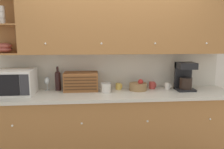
{
  "coord_description": "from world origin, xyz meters",
  "views": [
    {
      "loc": [
        -0.26,
        -3.21,
        1.68
      ],
      "look_at": [
        0.0,
        -0.23,
        1.19
      ],
      "focal_mm": 35.0,
      "sensor_mm": 36.0,
      "label": 1
    }
  ],
  "objects_px": {
    "wine_glass": "(47,81)",
    "coffee_maker": "(185,76)",
    "bread_box": "(81,81)",
    "mug": "(152,85)",
    "microwave": "(15,82)",
    "storage_canister": "(106,88)",
    "mug_patterned_third": "(119,86)",
    "fruit_basket": "(138,86)",
    "wine_bottle": "(58,80)",
    "mug_blue_second": "(168,86)"
  },
  "relations": [
    {
      "from": "mug",
      "to": "storage_canister",
      "type": "bearing_deg",
      "value": -164.82
    },
    {
      "from": "mug_patterned_third",
      "to": "wine_bottle",
      "type": "bearing_deg",
      "value": 178.25
    },
    {
      "from": "fruit_basket",
      "to": "coffee_maker",
      "type": "relative_size",
      "value": 0.62
    },
    {
      "from": "mug_patterned_third",
      "to": "fruit_basket",
      "type": "height_order",
      "value": "fruit_basket"
    },
    {
      "from": "mug_blue_second",
      "to": "storage_canister",
      "type": "bearing_deg",
      "value": -171.59
    },
    {
      "from": "fruit_basket",
      "to": "wine_bottle",
      "type": "bearing_deg",
      "value": 174.62
    },
    {
      "from": "microwave",
      "to": "mug",
      "type": "relative_size",
      "value": 5.0
    },
    {
      "from": "mug_patterned_third",
      "to": "mug_blue_second",
      "type": "relative_size",
      "value": 1.03
    },
    {
      "from": "wine_glass",
      "to": "bread_box",
      "type": "distance_m",
      "value": 0.49
    },
    {
      "from": "microwave",
      "to": "bread_box",
      "type": "distance_m",
      "value": 0.87
    },
    {
      "from": "microwave",
      "to": "wine_bottle",
      "type": "distance_m",
      "value": 0.56
    },
    {
      "from": "wine_bottle",
      "to": "wine_glass",
      "type": "bearing_deg",
      "value": 177.2
    },
    {
      "from": "mug_blue_second",
      "to": "coffee_maker",
      "type": "bearing_deg",
      "value": -21.15
    },
    {
      "from": "wine_bottle",
      "to": "coffee_maker",
      "type": "distance_m",
      "value": 1.8
    },
    {
      "from": "bread_box",
      "to": "coffee_maker",
      "type": "height_order",
      "value": "coffee_maker"
    },
    {
      "from": "mug_patterned_third",
      "to": "fruit_basket",
      "type": "bearing_deg",
      "value": -16.59
    },
    {
      "from": "mug",
      "to": "wine_glass",
      "type": "bearing_deg",
      "value": 179.08
    },
    {
      "from": "storage_canister",
      "to": "mug_patterned_third",
      "type": "height_order",
      "value": "storage_canister"
    },
    {
      "from": "wine_glass",
      "to": "coffee_maker",
      "type": "xyz_separation_m",
      "value": [
        1.95,
        -0.16,
        0.07
      ]
    },
    {
      "from": "bread_box",
      "to": "mug_blue_second",
      "type": "relative_size",
      "value": 5.11
    },
    {
      "from": "microwave",
      "to": "wine_glass",
      "type": "bearing_deg",
      "value": 29.09
    },
    {
      "from": "mug_blue_second",
      "to": "mug",
      "type": "bearing_deg",
      "value": 165.89
    },
    {
      "from": "bread_box",
      "to": "mug",
      "type": "xyz_separation_m",
      "value": [
        1.04,
        0.03,
        -0.08
      ]
    },
    {
      "from": "mug_patterned_third",
      "to": "mug",
      "type": "height_order",
      "value": "mug"
    },
    {
      "from": "microwave",
      "to": "fruit_basket",
      "type": "xyz_separation_m",
      "value": [
        1.66,
        0.09,
        -0.11
      ]
    },
    {
      "from": "storage_canister",
      "to": "fruit_basket",
      "type": "height_order",
      "value": "fruit_basket"
    },
    {
      "from": "mug_patterned_third",
      "to": "mug",
      "type": "xyz_separation_m",
      "value": [
        0.5,
        0.01,
        0.01
      ]
    },
    {
      "from": "storage_canister",
      "to": "fruit_basket",
      "type": "bearing_deg",
      "value": 11.91
    },
    {
      "from": "bread_box",
      "to": "fruit_basket",
      "type": "xyz_separation_m",
      "value": [
        0.81,
        -0.06,
        -0.07
      ]
    },
    {
      "from": "coffee_maker",
      "to": "mug",
      "type": "bearing_deg",
      "value": 162.29
    },
    {
      "from": "bread_box",
      "to": "storage_canister",
      "type": "xyz_separation_m",
      "value": [
        0.34,
        -0.15,
        -0.06
      ]
    },
    {
      "from": "coffee_maker",
      "to": "mug_patterned_third",
      "type": "bearing_deg",
      "value": 172.16
    },
    {
      "from": "mug_patterned_third",
      "to": "mug_blue_second",
      "type": "bearing_deg",
      "value": -3.56
    },
    {
      "from": "microwave",
      "to": "coffee_maker",
      "type": "height_order",
      "value": "coffee_maker"
    },
    {
      "from": "mug",
      "to": "bread_box",
      "type": "bearing_deg",
      "value": -178.1
    },
    {
      "from": "microwave",
      "to": "storage_canister",
      "type": "height_order",
      "value": "microwave"
    },
    {
      "from": "mug",
      "to": "coffee_maker",
      "type": "bearing_deg",
      "value": -17.71
    },
    {
      "from": "wine_glass",
      "to": "bread_box",
      "type": "xyz_separation_m",
      "value": [
        0.48,
        -0.06,
        0.0
      ]
    },
    {
      "from": "coffee_maker",
      "to": "bread_box",
      "type": "bearing_deg",
      "value": 175.98
    },
    {
      "from": "microwave",
      "to": "wine_glass",
      "type": "distance_m",
      "value": 0.43
    },
    {
      "from": "storage_canister",
      "to": "mug_patterned_third",
      "type": "distance_m",
      "value": 0.26
    },
    {
      "from": "wine_bottle",
      "to": "storage_canister",
      "type": "relative_size",
      "value": 2.45
    },
    {
      "from": "mug",
      "to": "coffee_maker",
      "type": "xyz_separation_m",
      "value": [
        0.43,
        -0.14,
        0.15
      ]
    },
    {
      "from": "mug_patterned_third",
      "to": "mug_blue_second",
      "type": "height_order",
      "value": "mug_blue_second"
    },
    {
      "from": "wine_bottle",
      "to": "coffee_maker",
      "type": "relative_size",
      "value": 0.85
    },
    {
      "from": "wine_glass",
      "to": "fruit_basket",
      "type": "xyz_separation_m",
      "value": [
        1.29,
        -0.11,
        -0.07
      ]
    },
    {
      "from": "wine_bottle",
      "to": "bread_box",
      "type": "bearing_deg",
      "value": -8.86
    },
    {
      "from": "microwave",
      "to": "mug",
      "type": "xyz_separation_m",
      "value": [
        1.89,
        0.18,
        -0.12
      ]
    },
    {
      "from": "microwave",
      "to": "bread_box",
      "type": "xyz_separation_m",
      "value": [
        0.85,
        0.15,
        -0.03
      ]
    },
    {
      "from": "microwave",
      "to": "wine_glass",
      "type": "xyz_separation_m",
      "value": [
        0.37,
        0.21,
        -0.03
      ]
    }
  ]
}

